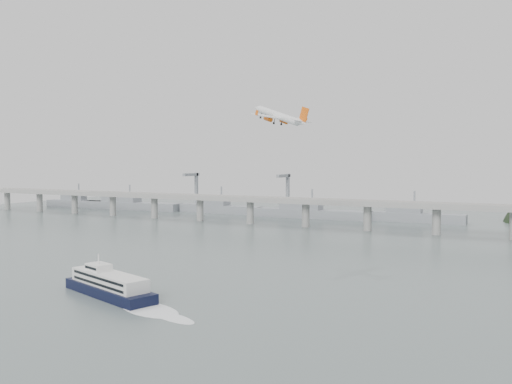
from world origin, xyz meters
The scene contains 5 objects.
ground centered at (0.00, 0.00, 0.00)m, with size 900.00×900.00×0.00m, color slate.
bridge centered at (-1.15, 200.00, 17.65)m, with size 800.00×22.00×23.90m.
distant_fleet centered at (-155.36, 265.08, 6.22)m, with size 453.00×60.90×40.00m.
ferry centered at (-14.82, -40.96, 4.19)m, with size 79.46×33.28×15.45m.
airliner centered at (3.43, 76.86, 77.41)m, with size 41.47×38.76×15.82m.
Camera 1 is at (130.89, -199.54, 52.11)m, focal length 38.00 mm.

